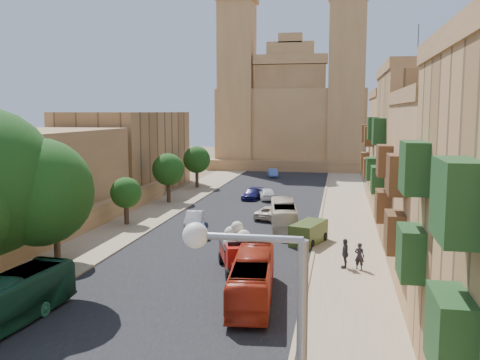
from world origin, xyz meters
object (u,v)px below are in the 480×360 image
(street_tree_a, at_px, (55,206))
(bus_cream_east, at_px, (283,215))
(street_tree_c, at_px, (168,170))
(car_cream, at_px, (270,212))
(pedestrian_c, at_px, (345,253))
(bus_green_north, at_px, (3,303))
(car_blue_b, at_px, (273,173))
(car_dkblue, at_px, (252,194))
(street_tree_d, at_px, (197,160))
(car_white_a, at_px, (195,219))
(car_white_b, at_px, (267,194))
(pedestrian_a, at_px, (359,256))
(street_tree_b, at_px, (126,193))
(church, at_px, (293,115))
(car_blue_a, at_px, (199,230))
(olive_pickup, at_px, (309,233))
(red_truck, at_px, (239,251))
(bus_red_east, at_px, (252,279))

(street_tree_a, relative_size, bus_cream_east, 0.66)
(street_tree_c, bearing_deg, bus_cream_east, -38.56)
(car_cream, height_order, pedestrian_c, pedestrian_c)
(bus_green_north, distance_m, car_blue_b, 60.40)
(car_blue_b, bearing_deg, car_dkblue, -101.70)
(car_blue_b, bearing_deg, pedestrian_c, -89.80)
(car_blue_b, bearing_deg, street_tree_c, -121.22)
(street_tree_d, bearing_deg, car_blue_b, 57.03)
(car_white_a, height_order, car_white_b, car_white_b)
(car_dkblue, distance_m, car_white_b, 1.76)
(pedestrian_a, bearing_deg, street_tree_a, 24.21)
(street_tree_b, bearing_deg, pedestrian_a, -27.28)
(church, distance_m, street_tree_a, 67.60)
(street_tree_d, bearing_deg, car_cream, -57.04)
(car_blue_a, relative_size, car_dkblue, 0.80)
(car_blue_a, distance_m, car_blue_b, 40.65)
(bus_cream_east, height_order, car_white_b, bus_cream_east)
(car_white_a, bearing_deg, car_cream, 29.16)
(street_tree_a, distance_m, olive_pickup, 18.58)
(car_white_a, relative_size, car_dkblue, 0.98)
(street_tree_b, xyz_separation_m, bus_green_north, (3.50, -23.00, -1.61))
(car_dkblue, bearing_deg, car_blue_b, 97.41)
(church, xyz_separation_m, car_white_b, (0.58, -39.06, -8.81))
(street_tree_a, distance_m, car_blue_b, 50.02)
(street_tree_a, distance_m, car_white_b, 29.68)
(car_white_a, bearing_deg, red_truck, -71.97)
(street_tree_c, relative_size, car_dkblue, 1.31)
(bus_green_north, distance_m, bus_cream_east, 26.03)
(church, height_order, street_tree_b, church)
(red_truck, xyz_separation_m, car_blue_b, (-4.07, 49.51, -0.73))
(bus_green_north, height_order, pedestrian_c, bus_green_north)
(street_tree_b, bearing_deg, car_blue_b, 77.05)
(street_tree_c, xyz_separation_m, bus_green_north, (3.50, -35.00, -2.44))
(red_truck, xyz_separation_m, car_blue_a, (-4.94, 8.87, -0.79))
(car_white_a, height_order, car_dkblue, car_white_a)
(church, relative_size, bus_red_east, 4.18)
(street_tree_a, relative_size, bus_green_north, 0.63)
(church, xyz_separation_m, street_tree_b, (-10.00, -54.61, -6.67))
(street_tree_d, distance_m, car_dkblue, 12.48)
(street_tree_b, height_order, car_blue_b, street_tree_b)
(pedestrian_c, bearing_deg, car_cream, -150.17)
(bus_green_north, bearing_deg, street_tree_b, 103.66)
(olive_pickup, bearing_deg, pedestrian_c, -66.51)
(car_blue_a, distance_m, pedestrian_a, 14.22)
(street_tree_a, height_order, car_white_a, street_tree_a)
(bus_cream_east, bearing_deg, olive_pickup, 108.96)
(street_tree_d, relative_size, bus_red_east, 0.64)
(red_truck, relative_size, car_blue_a, 1.67)
(car_dkblue, bearing_deg, bus_cream_east, -64.14)
(bus_cream_east, xyz_separation_m, pedestrian_c, (5.15, -11.02, -0.22))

